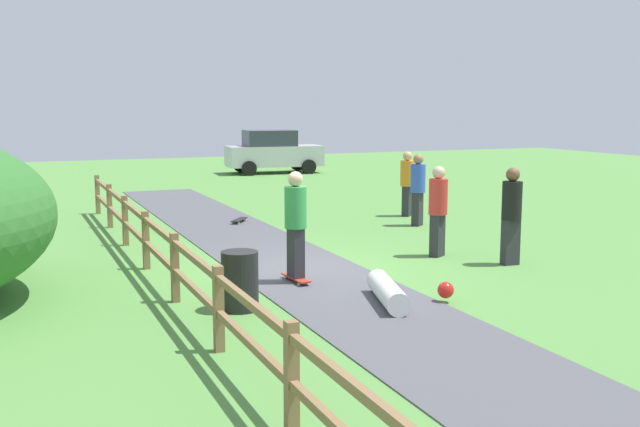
% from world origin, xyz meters
% --- Properties ---
extents(ground_plane, '(60.00, 60.00, 0.00)m').
position_xyz_m(ground_plane, '(0.00, 0.00, 0.00)').
color(ground_plane, '#568E42').
extents(asphalt_path, '(2.40, 28.00, 0.02)m').
position_xyz_m(asphalt_path, '(0.00, 0.00, 0.01)').
color(asphalt_path, '#515156').
rests_on(asphalt_path, ground_plane).
extents(wooden_fence, '(0.12, 18.12, 1.10)m').
position_xyz_m(wooden_fence, '(-2.60, 0.00, 0.67)').
color(wooden_fence, olive).
rests_on(wooden_fence, ground_plane).
extents(trash_bin, '(0.56, 0.56, 0.90)m').
position_xyz_m(trash_bin, '(-1.80, -2.12, 0.45)').
color(trash_bin, black).
rests_on(trash_bin, ground_plane).
extents(skater_riding, '(0.41, 0.81, 1.92)m').
position_xyz_m(skater_riding, '(-0.41, -0.84, 1.10)').
color(skater_riding, '#B23326').
rests_on(skater_riding, asphalt_path).
extents(skater_fallen, '(1.42, 1.65, 0.36)m').
position_xyz_m(skater_fallen, '(0.46, -2.73, 0.20)').
color(skater_fallen, white).
rests_on(skater_fallen, asphalt_path).
extents(skateboard_loose, '(0.63, 0.77, 0.08)m').
position_xyz_m(skateboard_loose, '(0.60, 5.86, 0.09)').
color(skateboard_loose, black).
rests_on(skateboard_loose, asphalt_path).
extents(bystander_orange, '(0.54, 0.54, 1.79)m').
position_xyz_m(bystander_orange, '(5.23, 5.24, 0.99)').
color(bystander_orange, '#2D2D33').
rests_on(bystander_orange, ground_plane).
extents(bystander_blue, '(0.53, 0.53, 1.83)m').
position_xyz_m(bystander_blue, '(4.66, 3.69, 1.01)').
color(bystander_blue, '#2D2D33').
rests_on(bystander_blue, ground_plane).
extents(bystander_black, '(0.39, 0.39, 1.88)m').
position_xyz_m(bystander_black, '(3.95, -1.07, 1.05)').
color(bystander_black, '#2D2D33').
rests_on(bystander_black, ground_plane).
extents(bystander_red, '(0.52, 0.52, 1.85)m').
position_xyz_m(bystander_red, '(3.07, 0.17, 1.03)').
color(bystander_red, '#2D2D33').
rests_on(bystander_red, ground_plane).
extents(parked_car_silver, '(4.33, 2.27, 1.92)m').
position_xyz_m(parked_car_silver, '(6.12, 18.93, 0.96)').
color(parked_car_silver, '#B7B7BC').
rests_on(parked_car_silver, ground_plane).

